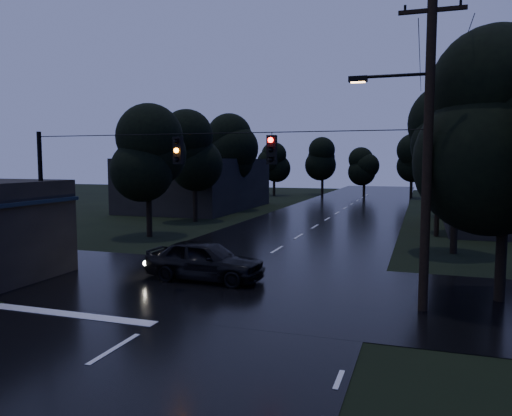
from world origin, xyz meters
The scene contains 15 objects.
main_road centered at (0.00, 30.00, 0.00)m, with size 12.00×120.00×0.02m, color black.
cross_street centered at (0.00, 12.00, 0.00)m, with size 60.00×9.00×0.02m, color black.
building_far_left centered at (-14.00, 40.00, 2.50)m, with size 10.00×16.00×5.00m, color black.
utility_pole_main centered at (7.41, 11.00, 5.26)m, with size 3.50×0.30×10.00m.
utility_pole_far centered at (8.30, 28.00, 3.88)m, with size 2.00×0.30×7.50m.
anchor_pole_left centered at (-7.50, 11.00, 3.00)m, with size 0.18×0.18×6.00m, color black.
span_signals centered at (0.56, 10.99, 5.24)m, with size 15.00×0.37×1.12m.
tree_corner_near centered at (10.00, 13.00, 5.99)m, with size 4.48×4.48×9.44m.
tree_left_a centered at (-9.00, 22.00, 5.24)m, with size 3.92×3.92×8.26m.
tree_left_b centered at (-9.60, 30.00, 5.62)m, with size 4.20×4.20×8.85m.
tree_left_c centered at (-10.20, 40.00, 5.99)m, with size 4.48×4.48×9.44m.
tree_right_a centered at (9.00, 22.00, 5.62)m, with size 4.20×4.20×8.85m.
tree_right_b centered at (9.60, 30.00, 5.99)m, with size 4.48×4.48×9.44m.
tree_right_c centered at (10.20, 40.00, 6.37)m, with size 4.76×4.76×10.03m.
car centered at (-0.86, 12.54, 0.83)m, with size 1.95×4.86×1.66m, color black.
Camera 1 is at (7.38, -5.60, 4.84)m, focal length 35.00 mm.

